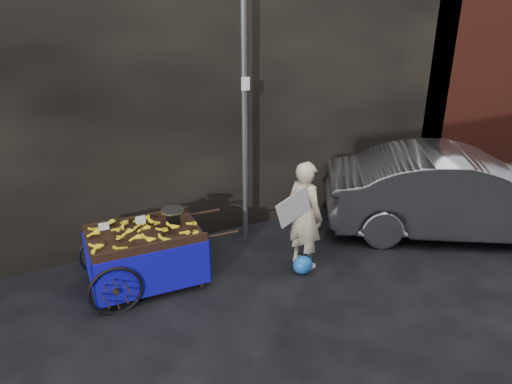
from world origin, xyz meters
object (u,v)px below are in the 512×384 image
banana_cart (141,240)px  plastic_bag (303,265)px  vendor (305,215)px  parked_car (458,193)px

banana_cart → plastic_bag: 2.20m
vendor → banana_cart: bearing=60.1°
banana_cart → plastic_bag: (2.03, -0.66, -0.53)m
banana_cart → parked_car: parked_car is taller
vendor → plastic_bag: bearing=130.6°
vendor → plastic_bag: (-0.13, -0.21, -0.65)m
vendor → parked_car: vendor is taller
parked_car → plastic_bag: bearing=120.6°
banana_cart → vendor: bearing=-10.7°
parked_car → vendor: bearing=116.1°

